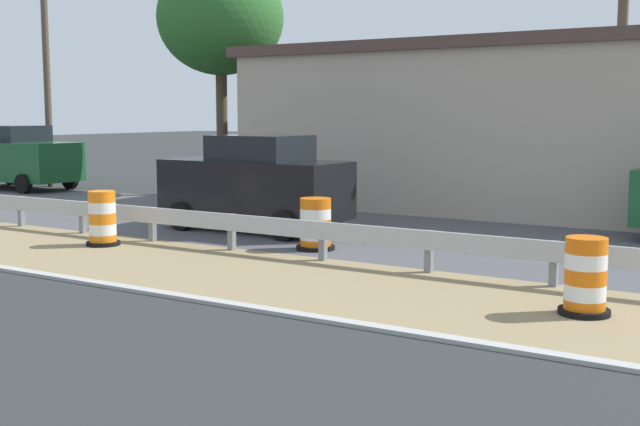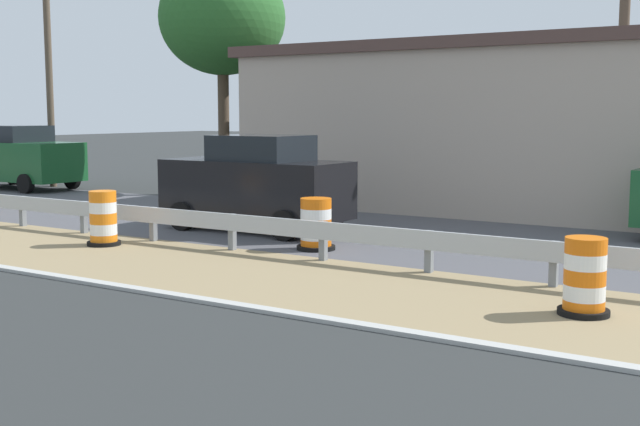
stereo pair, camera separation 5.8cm
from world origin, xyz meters
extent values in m
cube|color=slate|center=(2.33, 6.51, 0.35)|extent=(0.12, 0.12, 0.70)
cube|color=slate|center=(2.33, 8.58, 0.35)|extent=(0.12, 0.12, 0.70)
cube|color=slate|center=(2.33, 10.64, 0.35)|extent=(0.12, 0.12, 0.70)
cube|color=slate|center=(2.33, 12.71, 0.35)|extent=(0.12, 0.12, 0.70)
cube|color=slate|center=(2.33, 14.78, 0.35)|extent=(0.12, 0.12, 0.70)
cube|color=slate|center=(2.33, 16.85, 0.35)|extent=(0.12, 0.12, 0.70)
cube|color=slate|center=(2.33, 18.91, 0.35)|extent=(0.12, 0.12, 0.70)
cylinder|color=orange|center=(0.81, 5.66, 0.10)|extent=(0.54, 0.54, 0.20)
cylinder|color=white|center=(0.81, 5.66, 0.31)|extent=(0.54, 0.54, 0.20)
cylinder|color=orange|center=(0.81, 5.66, 0.51)|extent=(0.54, 0.54, 0.20)
cylinder|color=white|center=(0.81, 5.66, 0.72)|extent=(0.54, 0.54, 0.20)
cylinder|color=orange|center=(0.81, 5.66, 0.92)|extent=(0.54, 0.54, 0.20)
cylinder|color=black|center=(0.81, 5.66, 0.04)|extent=(0.67, 0.67, 0.08)
cylinder|color=orange|center=(3.23, 11.37, 0.10)|extent=(0.60, 0.60, 0.20)
cylinder|color=white|center=(3.23, 11.37, 0.30)|extent=(0.60, 0.60, 0.20)
cylinder|color=orange|center=(3.23, 11.37, 0.50)|extent=(0.60, 0.60, 0.20)
cylinder|color=white|center=(3.23, 11.37, 0.70)|extent=(0.60, 0.60, 0.20)
cylinder|color=orange|center=(3.23, 11.37, 0.90)|extent=(0.60, 0.60, 0.20)
cylinder|color=black|center=(3.23, 11.37, 0.04)|extent=(0.75, 0.75, 0.08)
cylinder|color=orange|center=(1.40, 15.23, 0.11)|extent=(0.53, 0.53, 0.22)
cylinder|color=white|center=(1.40, 15.23, 0.33)|extent=(0.53, 0.53, 0.22)
cylinder|color=orange|center=(1.40, 15.23, 0.54)|extent=(0.53, 0.53, 0.22)
cylinder|color=white|center=(1.40, 15.23, 0.76)|extent=(0.53, 0.53, 0.22)
cylinder|color=orange|center=(1.40, 15.23, 0.98)|extent=(0.53, 0.53, 0.22)
cylinder|color=black|center=(1.40, 15.23, 0.04)|extent=(0.66, 0.66, 0.08)
cube|color=black|center=(4.67, 13.90, 0.95)|extent=(1.75, 4.26, 1.25)
cube|color=black|center=(4.67, 13.73, 1.85)|extent=(1.56, 1.96, 0.56)
cylinder|color=black|center=(3.81, 15.31, 0.32)|extent=(0.22, 0.64, 0.64)
cylinder|color=black|center=(5.54, 15.30, 0.32)|extent=(0.22, 0.64, 0.64)
cylinder|color=black|center=(3.80, 12.50, 0.32)|extent=(0.22, 0.64, 0.64)
cylinder|color=black|center=(5.53, 12.49, 0.32)|extent=(0.22, 0.64, 0.64)
cube|color=#195128|center=(8.32, 26.88, 0.97)|extent=(1.96, 4.77, 1.30)
cube|color=black|center=(8.32, 27.07, 1.90)|extent=(1.75, 2.20, 0.56)
cylinder|color=black|center=(9.30, 25.31, 0.32)|extent=(0.22, 0.64, 0.64)
cylinder|color=black|center=(7.37, 25.30, 0.32)|extent=(0.22, 0.64, 0.64)
cylinder|color=black|center=(9.28, 28.45, 0.32)|extent=(0.22, 0.64, 0.64)
cube|color=#AD9E8E|center=(12.39, 10.78, 2.09)|extent=(7.08, 13.67, 4.18)
cube|color=#4C3833|center=(12.39, 10.78, 4.33)|extent=(7.36, 14.22, 0.30)
cylinder|color=brown|center=(10.16, 7.35, 4.02)|extent=(0.24, 0.24, 8.05)
cylinder|color=brown|center=(9.53, 26.57, 4.36)|extent=(0.24, 0.24, 8.72)
cylinder|color=#4C3D2D|center=(10.78, 19.76, 2.00)|extent=(0.36, 0.36, 4.01)
ellipsoid|color=#286028|center=(10.78, 19.76, 5.62)|extent=(4.02, 4.02, 3.61)
camera|label=1|loc=(-9.85, 3.04, 2.63)|focal=45.75mm
camera|label=2|loc=(-9.82, 2.99, 2.63)|focal=45.75mm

